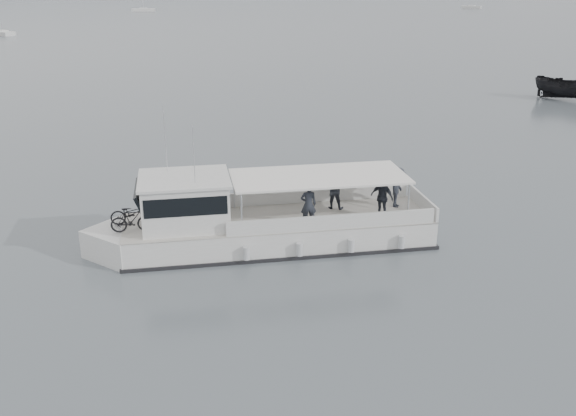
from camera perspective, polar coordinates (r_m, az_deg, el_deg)
ground at (r=29.09m, az=6.60°, el=-2.95°), size 1400.00×1400.00×0.00m
tour_boat at (r=28.07m, az=-3.52°, el=-1.42°), size 14.65×9.08×6.41m
dark_motorboat at (r=65.79m, az=23.49°, el=9.79°), size 4.14×6.09×2.20m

